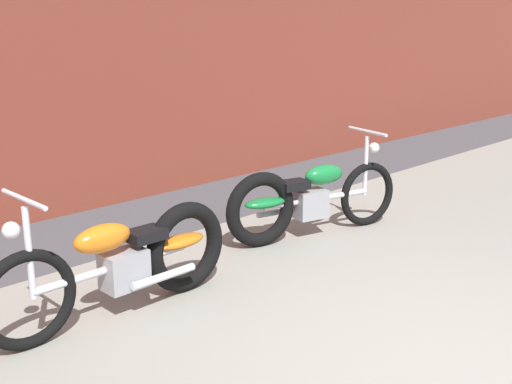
# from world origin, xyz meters

# --- Properties ---
(sidewalk_slab) EXTENTS (36.00, 3.50, 0.01)m
(sidewalk_slab) POSITION_xyz_m (0.00, 1.75, 0.00)
(sidewalk_slab) COLOR gray
(sidewalk_slab) RESTS_ON ground
(motorcycle_orange) EXTENTS (2.01, 0.58, 1.03)m
(motorcycle_orange) POSITION_xyz_m (-0.79, 2.41, 0.40)
(motorcycle_orange) COLOR black
(motorcycle_orange) RESTS_ON ground
(motorcycle_green) EXTENTS (1.96, 0.77, 1.03)m
(motorcycle_green) POSITION_xyz_m (1.33, 2.59, 0.40)
(motorcycle_green) COLOR black
(motorcycle_green) RESTS_ON ground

